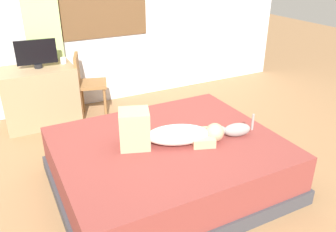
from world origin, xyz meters
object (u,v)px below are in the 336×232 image
(person_lying, at_px, (167,133))
(tv_monitor, at_px, (36,53))
(bed, at_px, (168,164))
(cup, at_px, (63,60))
(desk, at_px, (40,96))
(chair_by_desk, at_px, (86,81))
(cat, at_px, (235,130))

(person_lying, bearing_deg, tv_monitor, 110.81)
(bed, relative_size, person_lying, 2.20)
(person_lying, relative_size, cup, 12.34)
(bed, xyz_separation_m, cup, (-0.47, 2.02, 0.54))
(person_lying, distance_m, desk, 2.16)
(desk, distance_m, tv_monitor, 0.55)
(tv_monitor, bearing_deg, bed, -68.06)
(person_lying, xyz_separation_m, cup, (-0.44, 2.05, 0.19))
(tv_monitor, bearing_deg, desk, 180.00)
(desk, relative_size, chair_by_desk, 1.05)
(cat, bearing_deg, person_lying, 165.48)
(desk, xyz_separation_m, chair_by_desk, (0.59, -0.09, 0.14))
(person_lying, relative_size, cat, 2.65)
(desk, height_order, cup, cup)
(bed, xyz_separation_m, person_lying, (-0.03, -0.03, 0.36))
(tv_monitor, bearing_deg, chair_by_desk, -8.94)
(cat, bearing_deg, chair_by_desk, 112.09)
(person_lying, bearing_deg, desk, 111.82)
(bed, distance_m, chair_by_desk, 1.91)
(person_lying, height_order, cup, person_lying)
(person_lying, distance_m, chair_by_desk, 1.92)
(desk, bearing_deg, cat, -56.50)
(person_lying, xyz_separation_m, cat, (0.63, -0.16, -0.05))
(person_lying, bearing_deg, chair_by_desk, 96.31)
(bed, bearing_deg, cat, -18.11)
(desk, bearing_deg, chair_by_desk, -8.33)
(cup, bearing_deg, chair_by_desk, -31.50)
(desk, bearing_deg, cup, 8.69)
(bed, height_order, tv_monitor, tv_monitor)
(bed, distance_m, person_lying, 0.36)
(tv_monitor, relative_size, cup, 6.41)
(cat, height_order, chair_by_desk, chair_by_desk)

